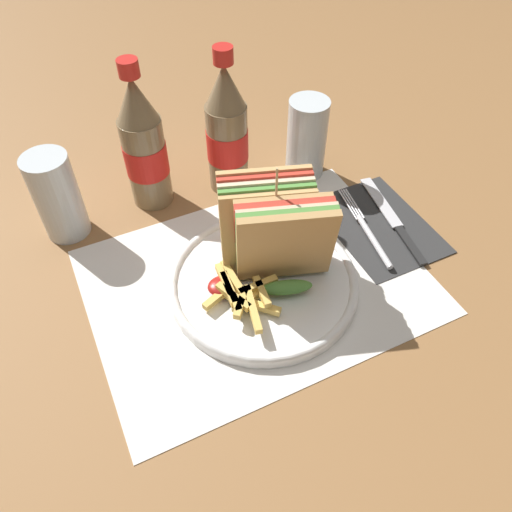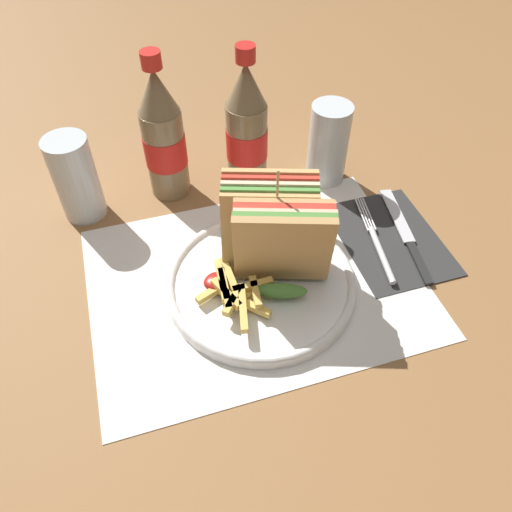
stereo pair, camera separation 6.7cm
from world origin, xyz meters
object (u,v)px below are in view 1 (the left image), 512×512
knife (393,219)px  glass_near (306,143)px  plate_main (262,281)px  coke_bottle_near (144,146)px  coke_bottle_far (227,133)px  club_sandwich (275,231)px  glass_far (59,201)px  fork (370,235)px

knife → glass_near: 0.19m
plate_main → coke_bottle_near: 0.27m
coke_bottle_far → club_sandwich: bearing=-95.9°
coke_bottle_far → glass_near: (0.13, -0.02, -0.04)m
knife → glass_far: glass_far is taller
glass_far → coke_bottle_near: bearing=6.3°
club_sandwich → knife: (0.21, 0.01, -0.07)m
glass_near → glass_far: same height
knife → fork: bearing=-154.6°
knife → glass_near: (-0.06, 0.17, 0.05)m
fork → knife: bearing=25.4°
knife → glass_near: size_ratio=1.48×
plate_main → fork: size_ratio=1.44×
glass_near → knife: bearing=-69.9°
club_sandwich → knife: 0.22m
coke_bottle_far → glass_far: 0.27m
coke_bottle_far → fork: bearing=-56.5°
plate_main → coke_bottle_near: coke_bottle_near is taller
plate_main → club_sandwich: size_ratio=1.57×
fork → glass_far: size_ratio=1.33×
club_sandwich → coke_bottle_far: bearing=84.1°
plate_main → coke_bottle_far: coke_bottle_far is taller
plate_main → fork: (0.18, 0.01, -0.00)m
plate_main → coke_bottle_far: (0.05, 0.22, 0.09)m
fork → glass_far: 0.46m
fork → glass_far: bearing=161.6°
plate_main → coke_bottle_far: size_ratio=1.10×
club_sandwich → coke_bottle_near: bearing=114.9°
plate_main → glass_near: bearing=48.1°
coke_bottle_near → plate_main: bearing=-71.9°
coke_bottle_far → glass_far: coke_bottle_far is taller
club_sandwich → glass_far: club_sandwich is taller
fork → knife: size_ratio=0.90×
plate_main → coke_bottle_far: 0.24m
fork → glass_far: glass_far is taller
coke_bottle_far → glass_far: (-0.26, 0.00, -0.04)m
coke_bottle_near → coke_bottle_far: bearing=-9.1°
coke_bottle_near → glass_near: (0.25, -0.04, -0.04)m
fork → coke_bottle_near: coke_bottle_near is taller
fork → coke_bottle_far: bearing=133.1°
coke_bottle_far → knife: bearing=-45.5°
knife → coke_bottle_far: size_ratio=0.85×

